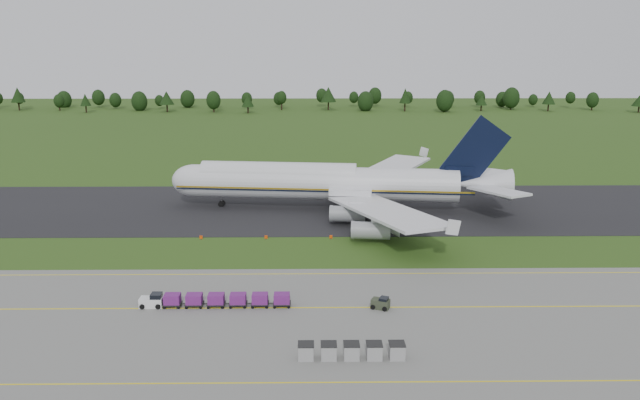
{
  "coord_description": "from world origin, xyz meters",
  "views": [
    {
      "loc": [
        3.31,
        -95.0,
        32.17
      ],
      "look_at": [
        4.46,
        2.0,
        8.1
      ],
      "focal_mm": 35.0,
      "sensor_mm": 36.0,
      "label": 1
    }
  ],
  "objects_px": {
    "aircraft": "(330,182)",
    "uld_row": "(351,351)",
    "utility_cart": "(380,304)",
    "edge_markers": "(266,237)",
    "baggage_train": "(213,300)"
  },
  "relations": [
    {
      "from": "baggage_train",
      "to": "uld_row",
      "type": "distance_m",
      "value": 21.57
    },
    {
      "from": "aircraft",
      "to": "utility_cart",
      "type": "relative_size",
      "value": 27.1
    },
    {
      "from": "utility_cart",
      "to": "edge_markers",
      "type": "relative_size",
      "value": 0.11
    },
    {
      "from": "aircraft",
      "to": "utility_cart",
      "type": "bearing_deg",
      "value": -84.24
    },
    {
      "from": "aircraft",
      "to": "uld_row",
      "type": "relative_size",
      "value": 6.11
    },
    {
      "from": "aircraft",
      "to": "uld_row",
      "type": "height_order",
      "value": "aircraft"
    },
    {
      "from": "baggage_train",
      "to": "uld_row",
      "type": "height_order",
      "value": "uld_row"
    },
    {
      "from": "aircraft",
      "to": "edge_markers",
      "type": "bearing_deg",
      "value": -120.11
    },
    {
      "from": "baggage_train",
      "to": "uld_row",
      "type": "bearing_deg",
      "value": -39.45
    },
    {
      "from": "baggage_train",
      "to": "edge_markers",
      "type": "distance_m",
      "value": 28.97
    },
    {
      "from": "baggage_train",
      "to": "uld_row",
      "type": "relative_size",
      "value": 1.68
    },
    {
      "from": "aircraft",
      "to": "baggage_train",
      "type": "distance_m",
      "value": 51.27
    },
    {
      "from": "utility_cart",
      "to": "edge_markers",
      "type": "height_order",
      "value": "utility_cart"
    },
    {
      "from": "aircraft",
      "to": "baggage_train",
      "type": "xyz_separation_m",
      "value": [
        -16.1,
        -48.46,
        -4.56
      ]
    },
    {
      "from": "baggage_train",
      "to": "utility_cart",
      "type": "bearing_deg",
      "value": -2.4
    }
  ]
}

